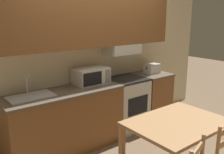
{
  "coord_description": "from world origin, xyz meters",
  "views": [
    {
      "loc": [
        -2.08,
        -3.27,
        1.89
      ],
      "look_at": [
        0.05,
        -0.54,
        1.03
      ],
      "focal_mm": 40.0,
      "sensor_mm": 36.0,
      "label": 1
    }
  ],
  "objects": [
    {
      "name": "microwave",
      "position": [
        -0.09,
        -0.19,
        1.0
      ],
      "size": [
        0.51,
        0.36,
        0.24
      ],
      "color": "silver",
      "rests_on": "lower_counter_main"
    },
    {
      "name": "stove_range",
      "position": [
        0.56,
        -0.28,
        0.44
      ],
      "size": [
        0.6,
        0.57,
        0.88
      ],
      "color": "silver",
      "rests_on": "ground_plane"
    },
    {
      "name": "ground_plane",
      "position": [
        0.0,
        0.0,
        0.0
      ],
      "size": [
        16.0,
        16.0,
        0.0
      ],
      "primitive_type": "plane",
      "color": "#7F664C"
    },
    {
      "name": "wall_back",
      "position": [
        0.01,
        -0.07,
        1.53
      ],
      "size": [
        5.25,
        0.38,
        2.55
      ],
      "color": "beige",
      "rests_on": "ground_plane"
    },
    {
      "name": "toaster",
      "position": [
        1.17,
        -0.27,
        0.97
      ],
      "size": [
        0.27,
        0.19,
        0.17
      ],
      "color": "silver",
      "rests_on": "lower_counter_right_stub"
    },
    {
      "name": "dining_table",
      "position": [
        0.03,
        -1.72,
        0.66
      ],
      "size": [
        1.06,
        0.78,
        0.77
      ],
      "color": "tan",
      "rests_on": "ground_plane"
    },
    {
      "name": "lower_counter_main",
      "position": [
        -0.59,
        -0.29,
        0.44
      ],
      "size": [
        1.68,
        0.6,
        0.88
      ],
      "color": "brown",
      "rests_on": "ground_plane"
    },
    {
      "name": "sink_basin",
      "position": [
        -1.05,
        -0.29,
        0.9
      ],
      "size": [
        0.56,
        0.34,
        0.29
      ],
      "color": "#B7BABF",
      "rests_on": "lower_counter_main"
    },
    {
      "name": "lower_counter_right_stub",
      "position": [
        1.15,
        -0.29,
        0.44
      ],
      "size": [
        0.57,
        0.6,
        0.88
      ],
      "color": "brown",
      "rests_on": "ground_plane"
    }
  ]
}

